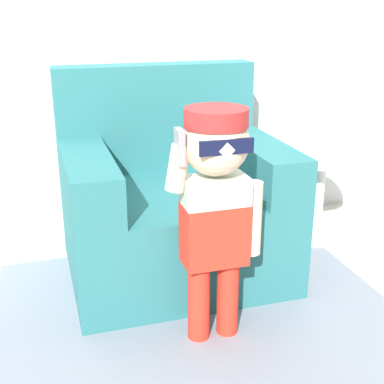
% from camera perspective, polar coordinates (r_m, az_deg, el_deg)
% --- Properties ---
extents(ground_plane, '(10.00, 10.00, 0.00)m').
position_cam_1_polar(ground_plane, '(2.90, 2.49, -7.29)').
color(ground_plane, '#ADA89E').
extents(wall_back, '(10.00, 0.05, 2.60)m').
position_cam_1_polar(wall_back, '(3.15, -0.92, 19.45)').
color(wall_back, silver).
rests_on(wall_back, ground_plane).
extents(armchair, '(1.04, 0.89, 1.01)m').
position_cam_1_polar(armchair, '(2.69, -2.16, -1.38)').
color(armchair, '#286B70').
rests_on(armchair, ground_plane).
extents(person_child, '(0.39, 0.29, 0.96)m').
position_cam_1_polar(person_child, '(2.03, 2.52, 0.08)').
color(person_child, red).
rests_on(person_child, ground_plane).
extents(side_table, '(0.40, 0.40, 0.50)m').
position_cam_1_polar(side_table, '(3.12, 13.29, 0.14)').
color(side_table, white).
rests_on(side_table, ground_plane).
extents(rug, '(1.74, 1.43, 0.01)m').
position_cam_1_polar(rug, '(2.46, 0.77, -12.56)').
color(rug, gray).
rests_on(rug, ground_plane).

